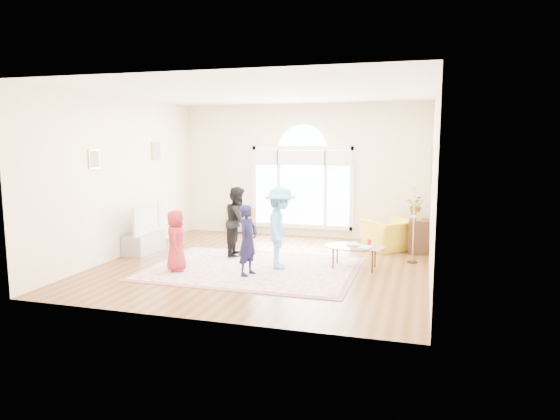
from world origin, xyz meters
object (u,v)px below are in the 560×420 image
(coffee_table, at_px, (355,247))
(armchair, at_px, (391,235))
(area_rug, at_px, (252,268))
(tv_console, at_px, (144,243))
(television, at_px, (144,218))

(coffee_table, height_order, armchair, armchair)
(area_rug, bearing_deg, tv_console, 166.33)
(area_rug, xyz_separation_m, coffee_table, (1.80, 0.56, 0.39))
(television, distance_m, armchair, 5.25)
(coffee_table, bearing_deg, television, -179.89)
(armchair, bearing_deg, tv_console, -24.58)
(tv_console, xyz_separation_m, armchair, (4.95, 1.75, 0.11))
(television, height_order, armchair, television)
(tv_console, relative_size, coffee_table, 0.89)
(area_rug, distance_m, armchair, 3.35)
(tv_console, height_order, television, television)
(television, bearing_deg, area_rug, -13.71)
(television, relative_size, coffee_table, 0.94)
(area_rug, xyz_separation_m, television, (-2.61, 0.64, 0.71))
(television, distance_m, coffee_table, 4.43)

